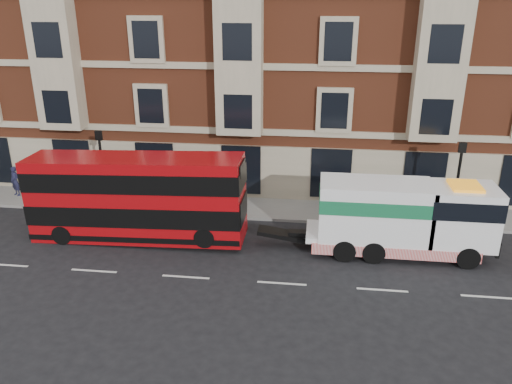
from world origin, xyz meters
TOP-DOWN VIEW (x-y plane):
  - ground at (0.00, 0.00)m, footprint 120.00×120.00m
  - sidewalk at (0.00, 7.50)m, footprint 90.00×3.00m
  - victorian_terrace at (0.50, 15.00)m, footprint 45.00×12.00m
  - lamp_post_west at (-6.00, 6.20)m, footprint 0.35×0.15m
  - lamp_post_east at (12.00, 6.20)m, footprint 0.35×0.15m
  - double_decker_bus at (-3.10, 3.26)m, footprint 10.09×2.32m
  - tow_truck at (8.96, 3.26)m, footprint 8.08×2.39m
  - pedestrian at (-11.98, 7.48)m, footprint 0.75×0.64m

SIDE VIEW (x-z plane):
  - ground at x=0.00m, z-range 0.00..0.00m
  - sidewalk at x=0.00m, z-range 0.00..0.15m
  - pedestrian at x=-11.98m, z-range 0.15..1.88m
  - tow_truck at x=8.96m, z-range 0.10..3.47m
  - double_decker_bus at x=-3.10m, z-range 0.12..4.21m
  - lamp_post_west at x=-6.00m, z-range 0.50..4.85m
  - lamp_post_east at x=12.00m, z-range 0.50..4.85m
  - victorian_terrace at x=0.50m, z-range -0.13..20.27m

